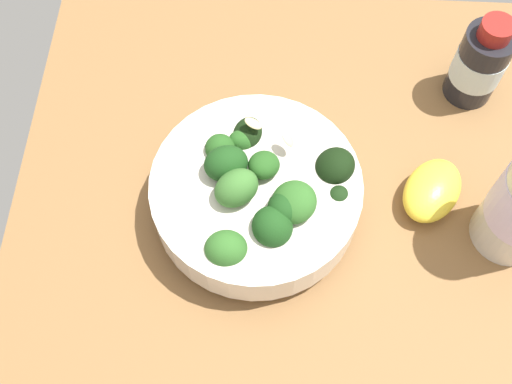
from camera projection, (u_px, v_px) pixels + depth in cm
name	position (u px, v px, depth cm)	size (l,w,h in cm)	color
ground_plane	(302.00, 224.00, 66.33)	(60.23, 60.23, 3.25)	brown
bowl_of_broccoli	(258.00, 193.00, 61.60)	(20.38, 20.48, 9.72)	silver
lemon_wedge	(432.00, 191.00, 64.25)	(7.68, 5.31, 3.61)	yellow
bottle_short	(480.00, 63.00, 67.54)	(5.45, 5.45, 11.04)	black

